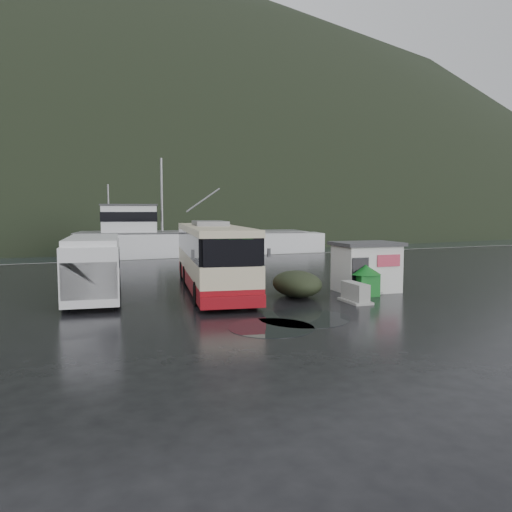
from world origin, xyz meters
name	(u,v)px	position (x,y,z in m)	size (l,w,h in m)	color
ground	(258,297)	(0.00, 0.00, 0.00)	(160.00, 160.00, 0.00)	black
harbor_water	(80,227)	(0.00, 110.00, 0.00)	(300.00, 180.00, 0.02)	black
quay_edge	(161,259)	(0.00, 20.00, 0.00)	(160.00, 0.60, 1.50)	#999993
headland	(81,218)	(10.00, 250.00, 0.00)	(780.00, 540.00, 570.00)	black
coach_bus	(213,290)	(-1.23, 2.91, 0.00)	(3.06, 12.27, 3.47)	beige
white_van	(94,299)	(-7.01, 2.37, 0.00)	(2.33, 6.79, 2.84)	silver
waste_bin_left	(365,295)	(4.79, -1.62, 0.00)	(1.05, 1.05, 1.46)	#126A1F
waste_bin_right	(377,291)	(6.03, -0.87, 0.00)	(1.02, 1.02, 1.42)	#126A1F
dome_tent	(297,296)	(1.72, -0.59, 0.00)	(2.18, 3.05, 1.20)	#242C1A
ticket_kiosk	(366,291)	(5.57, -0.60, 0.00)	(3.12, 2.37, 2.44)	silver
jersey_barrier_a	(355,302)	(3.35, -2.89, 0.00)	(0.86, 1.72, 0.86)	#999993
jersey_barrier_b	(364,292)	(5.26, -0.87, 0.00)	(0.88, 1.76, 0.88)	#999993
jersey_barrier_c	(376,291)	(6.15, -0.63, 0.00)	(0.74, 1.48, 0.74)	#999993
fishing_trawler	(193,251)	(4.78, 26.93, 0.00)	(26.12, 5.73, 10.45)	silver
puddles	(291,322)	(-1.00, -5.21, 0.01)	(4.97, 4.10, 0.01)	black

